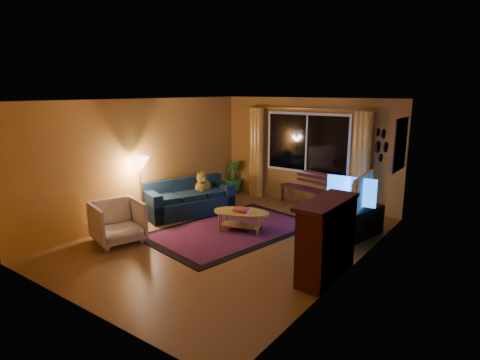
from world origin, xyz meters
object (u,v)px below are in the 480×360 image
Objects in this scene: bench at (306,197)px; armchair at (117,220)px; coffee_table at (241,221)px; tv_console at (354,224)px; sofa at (189,197)px; floor_lamp at (141,191)px.

bench is 1.64× the size of armchair.
bench is 1.24× the size of coffee_table.
armchair is 4.29m from tv_console.
bench is 4.39m from armchair.
tv_console is at bearing -23.59° from bench.
bench reaches higher than coffee_table.
sofa reaches higher than tv_console.
bench is 2.75m from sofa.
tv_console reaches higher than bench.
sofa is 1.39× the size of floor_lamp.
floor_lamp reaches higher than tv_console.
armchair is at bearing -64.81° from sofa.
armchair is (0.12, -1.96, 0.03)m from sofa.
armchair reaches higher than tv_console.
tv_console is at bearing 24.39° from floor_lamp.
floor_lamp is (-0.48, 0.96, 0.26)m from armchair.
sofa is 3.53m from tv_console.
sofa is (-1.77, -2.10, 0.18)m from bench.
tv_console is at bearing 33.71° from sofa.
floor_lamp is at bearing -143.01° from tv_console.
tv_console is at bearing -33.82° from armchair.
tv_console is (3.82, 1.73, -0.40)m from floor_lamp.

